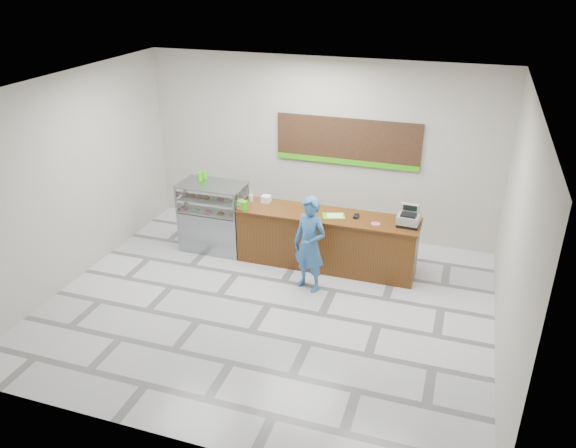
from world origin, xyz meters
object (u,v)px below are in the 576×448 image
(display_case, at_px, (214,216))
(serving_tray, at_px, (334,216))
(sales_counter, at_px, (326,240))
(customer, at_px, (310,244))
(cash_register, at_px, (409,218))

(display_case, bearing_deg, serving_tray, -1.38)
(sales_counter, distance_m, customer, 0.89)
(serving_tray, bearing_deg, display_case, 159.09)
(sales_counter, relative_size, cash_register, 8.13)
(cash_register, height_order, customer, customer)
(cash_register, bearing_deg, display_case, -176.04)
(display_case, xyz_separation_m, serving_tray, (2.35, -0.06, 0.36))
(cash_register, distance_m, serving_tray, 1.28)
(display_case, distance_m, cash_register, 3.66)
(cash_register, xyz_separation_m, customer, (-1.48, -0.84, -0.33))
(cash_register, distance_m, customer, 1.74)
(display_case, xyz_separation_m, cash_register, (3.63, 0.02, 0.48))
(cash_register, bearing_deg, sales_counter, -175.62)
(display_case, height_order, serving_tray, display_case)
(display_case, height_order, customer, customer)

